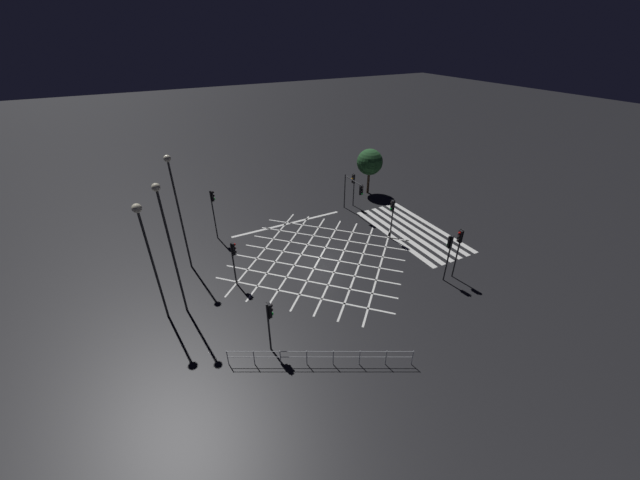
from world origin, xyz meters
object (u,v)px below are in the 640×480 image
Objects in this scene: traffic_light_nw_cross at (270,317)px; traffic_light_median_south at (392,211)px; traffic_light_median_north at (234,255)px; street_lamp_east at (167,232)px; traffic_light_ne_cross at (213,205)px; traffic_light_sw_main at (449,249)px; street_lamp_far at (176,196)px; traffic_light_se_main at (354,189)px; traffic_light_se_cross at (353,183)px; street_lamp_west at (146,240)px; traffic_light_sw_cross at (459,244)px; street_tree_near at (370,162)px.

traffic_light_nw_cross is 15.36m from traffic_light_median_south.
street_lamp_east is at bearing -161.60° from traffic_light_median_north.
traffic_light_median_north is 13.68m from traffic_light_median_south.
traffic_light_ne_cross is 19.02m from traffic_light_sw_main.
traffic_light_nw_cross is (-6.92, 0.01, -0.04)m from traffic_light_median_north.
street_lamp_far reaches higher than traffic_light_ne_cross.
traffic_light_ne_cross reaches higher than traffic_light_sw_main.
traffic_light_nw_cross is 7.65m from street_lamp_east.
traffic_light_median_north is 0.39× the size of street_lamp_east.
traffic_light_nw_cross is at bearing -47.07° from traffic_light_se_main.
traffic_light_se_cross is (14.16, -14.38, 0.05)m from traffic_light_nw_cross.
traffic_light_ne_cross reaches higher than traffic_light_median_south.
traffic_light_se_main is at bearing -7.14° from traffic_light_ne_cross.
traffic_light_ne_cross is 1.21× the size of traffic_light_sw_main.
traffic_light_sw_main is at bearing -106.03° from street_lamp_west.
traffic_light_ne_cross reaches higher than traffic_light_median_north.
traffic_light_sw_cross is 20.23m from street_lamp_west.
street_lamp_west reaches higher than traffic_light_se_cross.
traffic_light_sw_cross is 6.74m from traffic_light_median_south.
street_lamp_far reaches higher than traffic_light_nw_cross.
traffic_light_median_north is 1.00× the size of traffic_light_se_cross.
street_lamp_west is at bearing 131.31° from traffic_light_nw_cross.
street_lamp_east is (-6.81, 17.20, 3.23)m from traffic_light_se_main.
street_lamp_west reaches higher than street_tree_near.
traffic_light_median_north is at bearing 117.68° from street_tree_near.
traffic_light_sw_main is 1.09× the size of traffic_light_nw_cross.
traffic_light_se_cross is at bearing -95.56° from traffic_light_median_south.
traffic_light_sw_main is 0.83m from traffic_light_sw_cross.
street_lamp_east is 1.12× the size of street_lamp_west.
traffic_light_se_main is 18.32m from traffic_light_nw_cross.
traffic_light_se_main is 0.40× the size of street_lamp_east.
traffic_light_ne_cross is 0.51× the size of street_lamp_far.
traffic_light_sw_cross is at bearing -105.56° from street_lamp_west.
street_tree_near reaches higher than traffic_light_nw_cross.
street_lamp_east is at bearing 123.81° from traffic_light_nw_cross.
traffic_light_sw_main is (-13.76, -13.11, -0.54)m from traffic_light_ne_cross.
traffic_light_median_south is 0.46× the size of street_lamp_west.
traffic_light_sw_cross reaches higher than traffic_light_se_cross.
street_lamp_far reaches higher than street_lamp_west.
street_lamp_east reaches higher than traffic_light_median_south.
street_tree_near reaches higher than traffic_light_sw_cross.
traffic_light_median_south is 17.83m from street_lamp_east.
street_lamp_far is (5.01, -2.40, 0.22)m from street_lamp_west.
traffic_light_nw_cross is 0.98× the size of traffic_light_se_cross.
street_lamp_east reaches higher than traffic_light_se_main.
street_lamp_east reaches higher than traffic_light_ne_cross.
traffic_light_sw_cross is at bearing 168.02° from street_tree_near.
traffic_light_median_north is at bearing 0.25° from traffic_light_median_south.
traffic_light_se_main is (-1.63, -13.00, -0.52)m from traffic_light_ne_cross.
street_lamp_west reaches higher than traffic_light_nw_cross.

